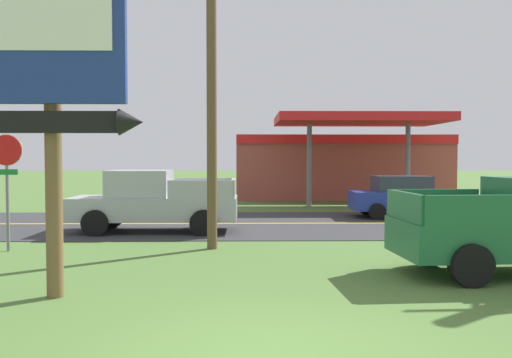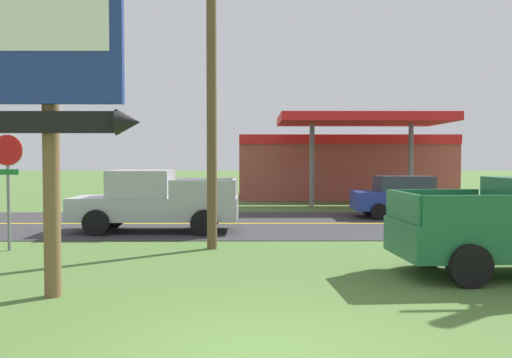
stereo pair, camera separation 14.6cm
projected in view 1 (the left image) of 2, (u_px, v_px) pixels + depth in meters
road_asphalt at (254, 224)px, 19.38m from camera, size 140.00×8.00×0.02m
road_centre_line at (254, 223)px, 19.38m from camera, size 126.00×0.20×0.01m
motel_sign at (53, 60)px, 8.98m from camera, size 2.82×0.54×6.05m
stop_sign at (7, 171)px, 13.70m from camera, size 0.80×0.08×2.95m
utility_pole at (212, 73)px, 13.98m from camera, size 1.63×0.26×8.52m
gas_station at (339, 165)px, 32.16m from camera, size 12.00×11.50×4.40m
pickup_silver_on_road at (153, 202)px, 17.30m from camera, size 5.20×2.24×1.96m
car_blue_near_lane at (404, 196)px, 21.44m from camera, size 4.20×2.00×1.64m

